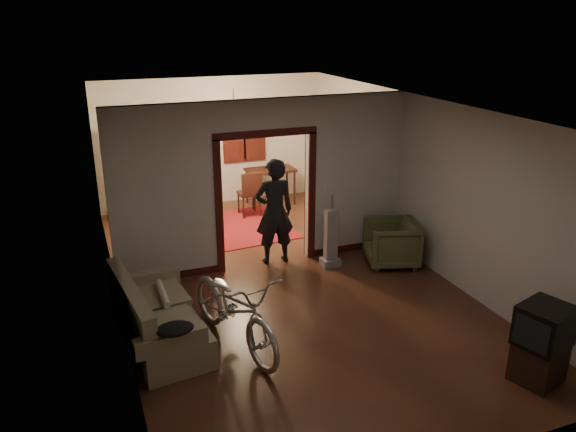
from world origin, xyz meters
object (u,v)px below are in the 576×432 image
person (274,211)px  locker (158,172)px  sofa (159,311)px  armchair (391,243)px  desk (271,187)px  bicycle (235,308)px

person → locker: (-1.45, 3.05, 0.05)m
sofa → person: person is taller
armchair → desk: 3.90m
person → desk: 3.20m
person → locker: locker is taller
armchair → desk: desk is taller
armchair → bicycle: bearing=-48.0°
locker → desk: 2.51m
bicycle → person: size_ratio=1.11×
desk → bicycle: bearing=-107.2°
person → bicycle: bearing=61.3°
armchair → person: size_ratio=0.46×
person → sofa: bearing=41.4°
locker → desk: (2.44, -0.05, -0.57)m
locker → desk: bearing=3.6°
sofa → locker: bearing=73.6°
bicycle → person: person is taller
armchair → desk: size_ratio=0.79×
desk → locker: bearing=-174.3°
locker → person: bearing=-59.8°
bicycle → desk: 5.76m
armchair → locker: bearing=-122.5°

